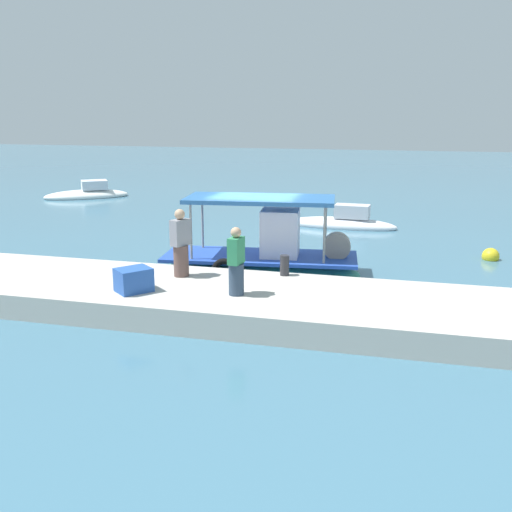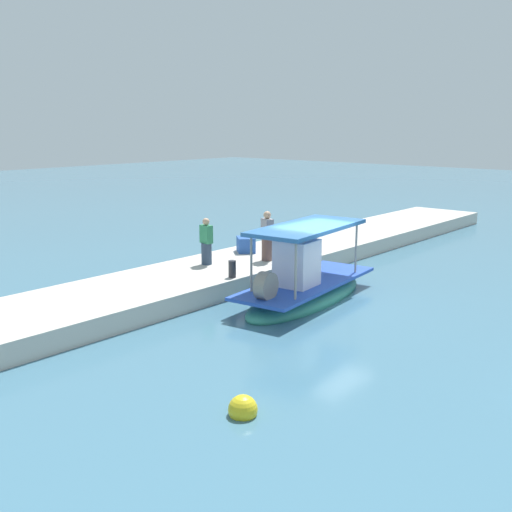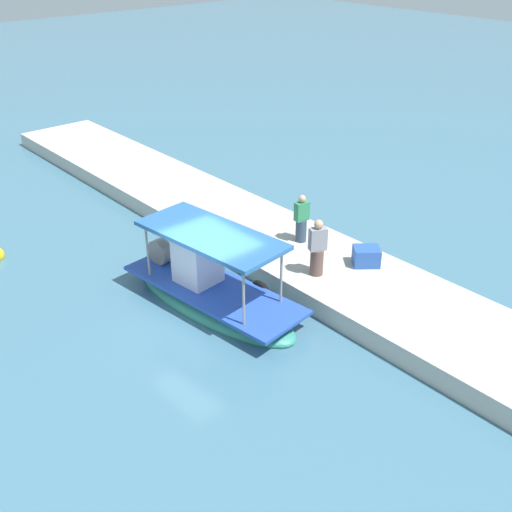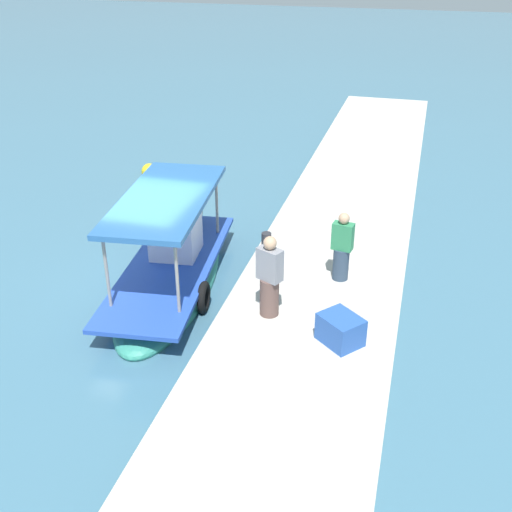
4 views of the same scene
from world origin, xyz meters
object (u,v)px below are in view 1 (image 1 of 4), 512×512
at_px(main_fishing_boat, 263,261).
at_px(fisherman_near_bollard, 181,246).
at_px(cargo_crate, 134,280).
at_px(mooring_bollard, 285,265).
at_px(moored_boat_near, 342,223).
at_px(marker_buoy, 491,256).
at_px(fisherman_by_crate, 236,264).
at_px(moored_boat_mid, 88,194).

bearing_deg(main_fishing_boat, fisherman_near_bollard, -118.60).
distance_m(fisherman_near_bollard, cargo_crate, 1.75).
distance_m(mooring_bollard, moored_boat_near, 10.21).
distance_m(main_fishing_boat, cargo_crate, 4.86).
xyz_separation_m(mooring_bollard, marker_buoy, (5.81, 5.73, -0.77)).
distance_m(main_fishing_boat, mooring_bollard, 2.36).
height_order(fisherman_by_crate, mooring_bollard, fisherman_by_crate).
bearing_deg(main_fishing_boat, cargo_crate, -116.01).
xyz_separation_m(main_fishing_boat, mooring_bollard, (1.08, -2.05, 0.45)).
height_order(mooring_bollard, moored_boat_near, mooring_bollard).
height_order(main_fishing_boat, fisherman_by_crate, main_fishing_boat).
bearing_deg(cargo_crate, moored_boat_mid, 123.13).
height_order(marker_buoy, moored_boat_near, moored_boat_near).
distance_m(fisherman_near_bollard, marker_buoy, 10.69).
bearing_deg(marker_buoy, cargo_crate, -138.29).
height_order(main_fishing_boat, moored_boat_near, main_fishing_boat).
xyz_separation_m(fisherman_near_bollard, moored_boat_mid, (-12.15, 16.14, -1.24)).
height_order(fisherman_near_bollard, moored_boat_mid, fisherman_near_bollard).
distance_m(marker_buoy, moored_boat_near, 7.02).
distance_m(mooring_bollard, marker_buoy, 8.20).
height_order(main_fishing_boat, fisherman_near_bollard, fisherman_near_bollard).
distance_m(fisherman_by_crate, marker_buoy, 10.16).
bearing_deg(moored_boat_mid, main_fishing_boat, -44.32).
xyz_separation_m(fisherman_by_crate, moored_boat_near, (1.13, 12.11, -1.18)).
height_order(fisherman_near_bollard, mooring_bollard, fisherman_near_bollard).
distance_m(main_fishing_boat, fisherman_by_crate, 4.10).
height_order(main_fishing_boat, cargo_crate, main_fishing_boat).
bearing_deg(mooring_bollard, main_fishing_boat, 117.68).
relative_size(main_fishing_boat, moored_boat_mid, 1.28).
xyz_separation_m(fisherman_by_crate, cargo_crate, (-2.45, -0.37, -0.45)).
height_order(fisherman_near_bollard, cargo_crate, fisherman_near_bollard).
height_order(cargo_crate, moored_boat_near, cargo_crate).
bearing_deg(mooring_bollard, fisherman_by_crate, -111.32).
distance_m(fisherman_by_crate, moored_boat_mid, 22.31).
distance_m(fisherman_by_crate, mooring_bollard, 2.12).
bearing_deg(moored_boat_near, mooring_bollard, -92.10).
xyz_separation_m(cargo_crate, moored_boat_near, (3.57, 12.48, -0.73)).
height_order(fisherman_by_crate, marker_buoy, fisherman_by_crate).
relative_size(mooring_bollard, moored_boat_mid, 0.11).
bearing_deg(fisherman_by_crate, moored_boat_mid, 128.93).
distance_m(moored_boat_near, moored_boat_mid, 16.00).
relative_size(mooring_bollard, cargo_crate, 0.69).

